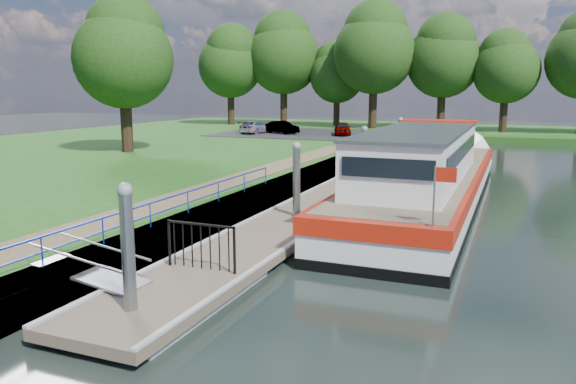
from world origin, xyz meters
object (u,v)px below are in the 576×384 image
at_px(pontoon, 336,199).
at_px(car_c, 255,127).
at_px(car_a, 343,128).
at_px(barge, 430,177).
at_px(car_b, 282,127).

bearing_deg(pontoon, car_c, 122.57).
distance_m(car_a, car_c, 7.83).
bearing_deg(car_a, barge, -82.99).
xyz_separation_m(car_a, car_b, (-5.43, -0.35, -0.02)).
xyz_separation_m(pontoon, car_b, (-12.35, 23.60, 1.20)).
height_order(pontoon, car_a, car_a).
xyz_separation_m(barge, car_b, (-15.94, 22.00, 0.30)).
bearing_deg(barge, car_c, 130.51).
bearing_deg(barge, car_b, 125.92).
relative_size(car_a, car_b, 1.00).
height_order(barge, car_b, barge).
distance_m(barge, car_a, 24.70).
relative_size(barge, car_c, 5.62).
distance_m(pontoon, barge, 4.04).
distance_m(barge, car_c, 28.16).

